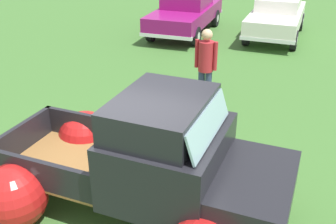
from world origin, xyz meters
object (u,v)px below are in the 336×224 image
object	(u,v)px
show_car_1	(277,16)
spectator_1	(206,64)
vintage_pickup_truck	(152,170)
show_car_0	(186,12)

from	to	relation	value
show_car_1	spectator_1	world-z (taller)	spectator_1
vintage_pickup_truck	spectator_1	world-z (taller)	vintage_pickup_truck
vintage_pickup_truck	show_car_1	bearing A→B (deg)	89.10
vintage_pickup_truck	show_car_0	world-z (taller)	vintage_pickup_truck
vintage_pickup_truck	show_car_0	bearing A→B (deg)	107.31
vintage_pickup_truck	show_car_1	world-z (taller)	vintage_pickup_truck
show_car_0	show_car_1	size ratio (longest dim) A/B	1.06
vintage_pickup_truck	show_car_1	size ratio (longest dim) A/B	1.06
show_car_0	spectator_1	xyz separation A→B (m)	(2.63, -6.08, 0.28)
vintage_pickup_truck	spectator_1	xyz separation A→B (m)	(-0.39, 3.84, 0.31)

